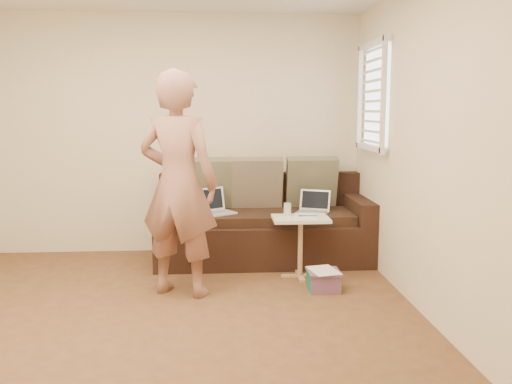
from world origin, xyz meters
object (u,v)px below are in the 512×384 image
(laptop_white, at_px, (216,214))
(side_table, at_px, (300,247))
(striped_box, at_px, (324,280))
(sofa, at_px, (263,220))
(drinking_glass, at_px, (287,209))
(person, at_px, (178,184))
(laptop_silver, at_px, (313,213))

(laptop_white, relative_size, side_table, 0.62)
(laptop_white, distance_m, striped_box, 1.37)
(striped_box, bearing_deg, side_table, 110.10)
(sofa, bearing_deg, drinking_glass, -71.20)
(person, distance_m, side_table, 1.35)
(striped_box, bearing_deg, sofa, 113.56)
(drinking_glass, bearing_deg, person, -154.13)
(laptop_white, xyz_separation_m, person, (-0.31, -0.90, 0.43))
(laptop_silver, relative_size, side_table, 0.55)
(laptop_silver, bearing_deg, striped_box, -69.71)
(laptop_silver, bearing_deg, person, -122.06)
(sofa, distance_m, person, 1.40)
(laptop_silver, distance_m, side_table, 0.57)
(sofa, xyz_separation_m, laptop_silver, (0.50, -0.14, 0.10))
(person, bearing_deg, laptop_white, -88.06)
(laptop_silver, xyz_separation_m, person, (-1.30, -0.88, 0.43))
(laptop_white, xyz_separation_m, striped_box, (0.94, -0.91, -0.43))
(sofa, xyz_separation_m, striped_box, (0.45, -1.03, -0.34))
(side_table, bearing_deg, drinking_glass, 145.77)
(person, relative_size, drinking_glass, 15.86)
(laptop_white, bearing_deg, side_table, -66.13)
(sofa, relative_size, person, 1.16)
(laptop_white, xyz_separation_m, drinking_glass, (0.68, -0.43, 0.12))
(drinking_glass, relative_size, striped_box, 0.42)
(drinking_glass, bearing_deg, sofa, 108.80)
(laptop_silver, xyz_separation_m, side_table, (-0.20, -0.48, -0.23))
(sofa, relative_size, side_table, 3.82)
(striped_box, bearing_deg, laptop_white, 135.96)
(sofa, distance_m, striped_box, 1.17)
(laptop_silver, bearing_deg, sofa, -172.00)
(side_table, bearing_deg, sofa, 115.70)
(striped_box, bearing_deg, laptop_silver, 86.54)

